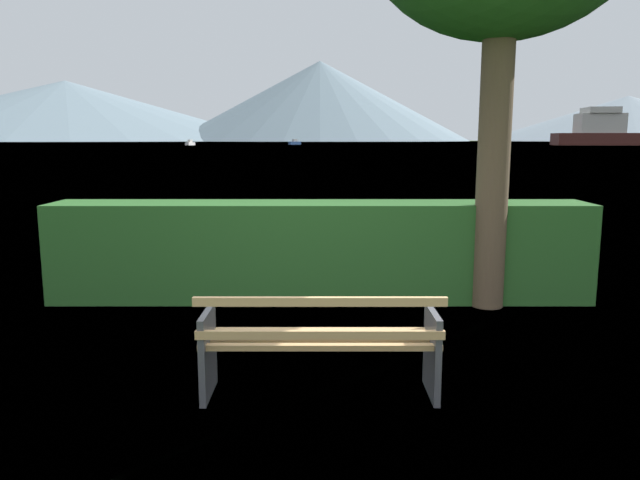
{
  "coord_description": "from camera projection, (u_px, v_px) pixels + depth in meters",
  "views": [
    {
      "loc": [
        0.0,
        -4.53,
        1.99
      ],
      "look_at": [
        0.0,
        1.59,
        0.97
      ],
      "focal_mm": 34.0,
      "sensor_mm": 36.0,
      "label": 1
    }
  ],
  "objects": [
    {
      "name": "tender_far",
      "position": [
        295.0,
        143.0,
        211.11
      ],
      "size": [
        4.36,
        4.0,
        1.94
      ],
      "color": "#335693",
      "rests_on": "water_surface"
    },
    {
      "name": "water_surface",
      "position": [
        320.0,
        143.0,
        308.35
      ],
      "size": [
        620.0,
        620.0,
        0.0
      ],
      "primitive_type": "plane",
      "color": "#7A99A8",
      "rests_on": "ground_plane"
    },
    {
      "name": "park_bench",
      "position": [
        320.0,
        344.0,
        4.67
      ],
      "size": [
        1.84,
        0.57,
        0.87
      ],
      "color": "tan",
      "rests_on": "ground_plane"
    },
    {
      "name": "fishing_boat_near",
      "position": [
        190.0,
        143.0,
        189.66
      ],
      "size": [
        2.48,
        4.33,
        1.79
      ],
      "color": "silver",
      "rests_on": "water_surface"
    },
    {
      "name": "ground_plane",
      "position": [
        320.0,
        393.0,
        4.8
      ],
      "size": [
        1400.0,
        1400.0,
        0.0
      ],
      "primitive_type": "plane",
      "color": "#4C6B33"
    },
    {
      "name": "distant_hills",
      "position": [
        226.0,
        109.0,
        579.74
      ],
      "size": [
        873.2,
        414.58,
        73.12
      ],
      "color": "slate",
      "rests_on": "ground_plane"
    },
    {
      "name": "hedge_row",
      "position": [
        320.0,
        251.0,
        7.58
      ],
      "size": [
        6.64,
        0.81,
        1.21
      ],
      "primitive_type": "cube",
      "color": "#285B23",
      "rests_on": "ground_plane"
    }
  ]
}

